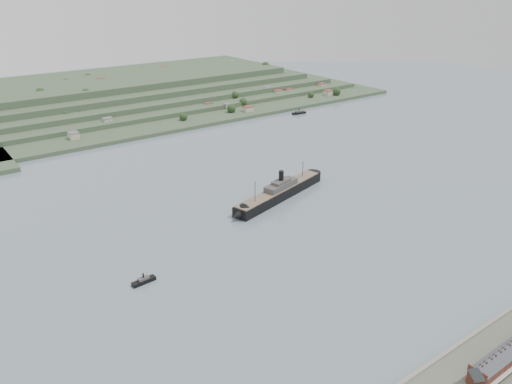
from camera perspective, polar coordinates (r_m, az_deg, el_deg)
ground at (r=347.30m, az=3.11°, el=-3.07°), size 1400.00×1400.00×0.00m
terrace_row at (r=249.82m, az=27.25°, el=-15.86°), size 55.60×9.80×11.07m
far_peninsula at (r=686.90m, az=-16.42°, el=10.42°), size 760.00×309.00×30.00m
steamship at (r=375.65m, az=2.45°, el=-0.15°), size 104.80×38.53×25.61m
tugboat at (r=283.97m, az=-12.71°, el=-9.85°), size 13.78×4.57×6.10m
ferry_east at (r=622.18m, az=4.93°, el=9.03°), size 18.57×6.81×6.81m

